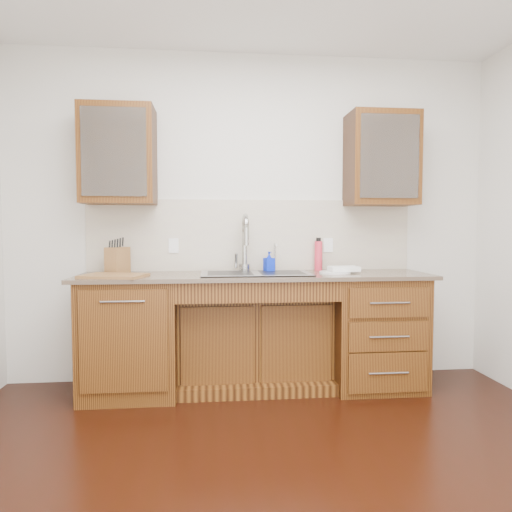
{
  "coord_description": "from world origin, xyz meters",
  "views": [
    {
      "loc": [
        -0.35,
        -2.07,
        1.26
      ],
      "look_at": [
        0.0,
        1.4,
        1.05
      ],
      "focal_mm": 32.0,
      "sensor_mm": 36.0,
      "label": 1
    }
  ],
  "objects": [
    {
      "name": "filter_tap",
      "position": [
        0.18,
        1.65,
        1.03
      ],
      "size": [
        0.02,
        0.02,
        0.24
      ],
      "primitive_type": "cylinder",
      "color": "#999993",
      "rests_on": "countertop"
    },
    {
      "name": "base_cabinet_right",
      "position": [
        0.95,
        1.44,
        0.44
      ],
      "size": [
        0.7,
        0.62,
        0.88
      ],
      "primitive_type": "cube",
      "color": "#593014",
      "rests_on": "ground"
    },
    {
      "name": "countertop",
      "position": [
        0.0,
        1.43,
        0.9
      ],
      "size": [
        2.7,
        0.65,
        0.03
      ],
      "primitive_type": "cube",
      "color": "#84705B",
      "rests_on": "base_cabinet_left"
    },
    {
      "name": "upper_cabinet_left",
      "position": [
        -1.05,
        1.58,
        1.83
      ],
      "size": [
        0.55,
        0.34,
        0.75
      ],
      "primitive_type": "cube",
      "color": "#593014",
      "rests_on": "wall_back"
    },
    {
      "name": "backsplash",
      "position": [
        0.0,
        1.74,
        1.21
      ],
      "size": [
        2.7,
        0.02,
        0.59
      ],
      "primitive_type": "cube",
      "color": "beige",
      "rests_on": "wall_back"
    },
    {
      "name": "cup_right_b",
      "position": [
        1.17,
        1.58,
        1.77
      ],
      "size": [
        0.13,
        0.13,
        0.09
      ],
      "primitive_type": "imported",
      "rotation": [
        0.0,
        0.0,
        -0.34
      ],
      "color": "white",
      "rests_on": "upper_cabinet_right"
    },
    {
      "name": "wall_back",
      "position": [
        0.0,
        1.8,
        1.35
      ],
      "size": [
        4.0,
        0.1,
        2.7
      ],
      "primitive_type": "cube",
      "color": "silver",
      "rests_on": "ground"
    },
    {
      "name": "knife_block",
      "position": [
        -1.07,
        1.57,
        1.01
      ],
      "size": [
        0.18,
        0.21,
        0.21
      ],
      "primitive_type": "cube",
      "rotation": [
        0.0,
        0.0,
        -0.43
      ],
      "color": "olive",
      "rests_on": "countertop"
    },
    {
      "name": "water_bottle",
      "position": [
        0.56,
        1.68,
        1.03
      ],
      "size": [
        0.09,
        0.09,
        0.24
      ],
      "primitive_type": "cylinder",
      "rotation": [
        0.0,
        0.0,
        0.39
      ],
      "color": "#D82B41",
      "rests_on": "countertop"
    },
    {
      "name": "plate",
      "position": [
        0.62,
        1.41,
        0.92
      ],
      "size": [
        0.26,
        0.26,
        0.01
      ],
      "primitive_type": "cylinder",
      "rotation": [
        0.0,
        0.0,
        -0.08
      ],
      "color": "white",
      "rests_on": "countertop"
    },
    {
      "name": "upper_cabinet_right",
      "position": [
        1.05,
        1.58,
        1.83
      ],
      "size": [
        0.55,
        0.34,
        0.75
      ],
      "primitive_type": "cube",
      "color": "#593014",
      "rests_on": "wall_back"
    },
    {
      "name": "soap_bottle",
      "position": [
        0.12,
        1.58,
        0.99
      ],
      "size": [
        0.09,
        0.1,
        0.16
      ],
      "primitive_type": "imported",
      "rotation": [
        0.0,
        0.0,
        0.33
      ],
      "color": "#0A25D3",
      "rests_on": "countertop"
    },
    {
      "name": "cutting_board",
      "position": [
        -1.04,
        1.29,
        0.92
      ],
      "size": [
        0.5,
        0.4,
        0.02
      ],
      "primitive_type": "cube",
      "rotation": [
        0.0,
        0.0,
        -0.26
      ],
      "color": "#98582D",
      "rests_on": "countertop"
    },
    {
      "name": "cup_left_a",
      "position": [
        -1.1,
        1.58,
        1.77
      ],
      "size": [
        0.14,
        0.14,
        0.1
      ],
      "primitive_type": "imported",
      "rotation": [
        0.0,
        0.0,
        0.17
      ],
      "color": "white",
      "rests_on": "upper_cabinet_left"
    },
    {
      "name": "faucet",
      "position": [
        -0.07,
        1.64,
        1.11
      ],
      "size": [
        0.04,
        0.04,
        0.4
      ],
      "primitive_type": "cylinder",
      "color": "#999993",
      "rests_on": "countertop"
    },
    {
      "name": "outlet_left",
      "position": [
        -0.65,
        1.73,
        1.12
      ],
      "size": [
        0.08,
        0.01,
        0.12
      ],
      "primitive_type": "cube",
      "color": "white",
      "rests_on": "backsplash"
    },
    {
      "name": "dish_towel",
      "position": [
        0.7,
        1.43,
        0.94
      ],
      "size": [
        0.23,
        0.17,
        0.04
      ],
      "primitive_type": "cube",
      "rotation": [
        0.0,
        0.0,
        0.02
      ],
      "color": "silver",
      "rests_on": "plate"
    },
    {
      "name": "ground",
      "position": [
        0.0,
        0.0,
        -0.05
      ],
      "size": [
        4.0,
        3.5,
        0.1
      ],
      "primitive_type": "cube",
      "color": "black"
    },
    {
      "name": "base_cabinet_center",
      "position": [
        0.0,
        1.53,
        0.35
      ],
      "size": [
        1.2,
        0.44,
        0.7
      ],
      "primitive_type": "cube",
      "color": "#593014",
      "rests_on": "ground"
    },
    {
      "name": "cup_left_b",
      "position": [
        -0.93,
        1.58,
        1.77
      ],
      "size": [
        0.12,
        0.12,
        0.08
      ],
      "primitive_type": "imported",
      "rotation": [
        0.0,
        0.0,
        -0.43
      ],
      "color": "silver",
      "rests_on": "upper_cabinet_left"
    },
    {
      "name": "cup_right_a",
      "position": [
        0.95,
        1.58,
        1.78
      ],
      "size": [
        0.17,
        0.17,
        0.1
      ],
      "primitive_type": "imported",
      "rotation": [
        0.0,
        0.0,
        -0.35
      ],
      "color": "white",
      "rests_on": "upper_cabinet_right"
    },
    {
      "name": "sink",
      "position": [
        0.0,
        1.41,
        0.83
      ],
      "size": [
        0.84,
        0.46,
        0.19
      ],
      "primitive_type": "cube",
      "color": "#9E9EA5",
      "rests_on": "countertop"
    },
    {
      "name": "base_cabinet_left",
      "position": [
        -0.95,
        1.44,
        0.44
      ],
      "size": [
        0.7,
        0.62,
        0.88
      ],
      "primitive_type": "cube",
      "color": "#593014",
      "rests_on": "ground"
    },
    {
      "name": "outlet_right",
      "position": [
        0.65,
        1.73,
        1.12
      ],
      "size": [
        0.08,
        0.01,
        0.12
      ],
      "primitive_type": "cube",
      "color": "white",
      "rests_on": "backsplash"
    }
  ]
}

